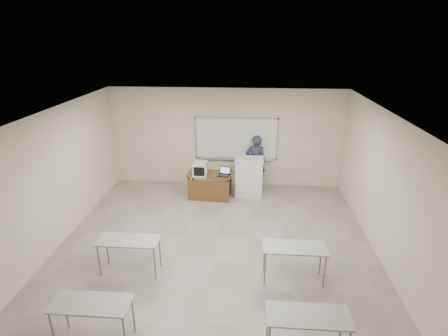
# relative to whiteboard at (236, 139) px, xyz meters

# --- Properties ---
(floor) EXTENTS (7.00, 8.00, 0.01)m
(floor) POSITION_rel_whiteboard_xyz_m (-0.30, -3.97, -1.49)
(floor) COLOR gray
(floor) RESTS_ON ground
(whiteboard) EXTENTS (2.48, 0.10, 1.31)m
(whiteboard) POSITION_rel_whiteboard_xyz_m (0.00, 0.00, 0.00)
(whiteboard) COLOR white
(whiteboard) RESTS_ON floor
(student_desks) EXTENTS (4.40, 2.20, 0.73)m
(student_desks) POSITION_rel_whiteboard_xyz_m (-0.30, -5.32, -0.81)
(student_desks) COLOR #9F9F9B
(student_desks) RESTS_ON floor
(instructor_desk) EXTENTS (1.24, 0.62, 0.75)m
(instructor_desk) POSITION_rel_whiteboard_xyz_m (-0.70, -1.10, -0.97)
(instructor_desk) COLOR brown
(instructor_desk) RESTS_ON floor
(podium) EXTENTS (0.81, 0.59, 1.14)m
(podium) POSITION_rel_whiteboard_xyz_m (0.41, -0.77, -0.91)
(podium) COLOR silver
(podium) RESTS_ON floor
(crt_monitor) EXTENTS (0.39, 0.44, 0.37)m
(crt_monitor) POSITION_rel_whiteboard_xyz_m (-0.95, -1.12, -0.55)
(crt_monitor) COLOR beige
(crt_monitor) RESTS_ON instructor_desk
(laptop) EXTENTS (0.31, 0.29, 0.23)m
(laptop) POSITION_rel_whiteboard_xyz_m (-0.30, -1.12, -0.67)
(laptop) COLOR black
(laptop) RESTS_ON instructor_desk
(mouse) EXTENTS (0.12, 0.09, 0.04)m
(mouse) POSITION_rel_whiteboard_xyz_m (-0.15, -0.94, -0.71)
(mouse) COLOR #B5B8BD
(mouse) RESTS_ON instructor_desk
(keyboard) EXTENTS (0.48, 0.30, 0.03)m
(keyboard) POSITION_rel_whiteboard_xyz_m (0.26, -0.89, -0.33)
(keyboard) COLOR beige
(keyboard) RESTS_ON podium
(presenter) EXTENTS (0.63, 0.43, 1.68)m
(presenter) POSITION_rel_whiteboard_xyz_m (0.60, -0.20, -0.64)
(presenter) COLOR black
(presenter) RESTS_ON floor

